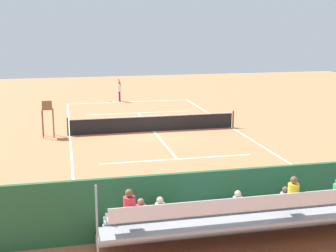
{
  "coord_description": "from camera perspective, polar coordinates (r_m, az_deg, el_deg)",
  "views": [
    {
      "loc": [
        5.17,
        27.09,
        6.48
      ],
      "look_at": [
        0.0,
        4.0,
        1.2
      ],
      "focal_mm": 49.78,
      "sensor_mm": 36.0,
      "label": 1
    }
  ],
  "objects": [
    {
      "name": "ground_plane",
      "position": [
        28.33,
        -1.77,
        -0.65
      ],
      "size": [
        60.0,
        60.0,
        0.0
      ],
      "primitive_type": "plane",
      "color": "#CC7047"
    },
    {
      "name": "court_line_markings",
      "position": [
        28.36,
        -1.78,
        -0.63
      ],
      "size": [
        10.1,
        22.2,
        0.01
      ],
      "color": "white",
      "rests_on": "ground"
    },
    {
      "name": "tennis_net",
      "position": [
        28.22,
        -1.77,
        0.34
      ],
      "size": [
        10.3,
        0.1,
        1.07
      ],
      "color": "black",
      "rests_on": "ground"
    },
    {
      "name": "backdrop_wall",
      "position": [
        15.1,
        8.42,
        -8.83
      ],
      "size": [
        18.0,
        0.16,
        2.0
      ],
      "primitive_type": "cube",
      "color": "#235633",
      "rests_on": "ground"
    },
    {
      "name": "bleacher_stand",
      "position": [
        13.97,
        10.47,
        -10.93
      ],
      "size": [
        9.06,
        2.4,
        2.48
      ],
      "color": "gray",
      "rests_on": "ground"
    },
    {
      "name": "umpire_chair",
      "position": [
        27.59,
        -14.53,
        1.38
      ],
      "size": [
        0.67,
        0.67,
        2.14
      ],
      "color": "brown",
      "rests_on": "ground"
    },
    {
      "name": "courtside_bench",
      "position": [
        17.0,
        16.33,
        -8.33
      ],
      "size": [
        1.8,
        0.4,
        0.93
      ],
      "color": "#234C2D",
      "rests_on": "ground"
    },
    {
      "name": "equipment_bag",
      "position": [
        16.24,
        10.52,
        -10.47
      ],
      "size": [
        0.9,
        0.36,
        0.36
      ],
      "primitive_type": "cube",
      "color": "#334C8C",
      "rests_on": "ground"
    },
    {
      "name": "tennis_player",
      "position": [
        39.19,
        -5.97,
        4.49
      ],
      "size": [
        0.36,
        0.53,
        1.93
      ],
      "color": "navy",
      "rests_on": "ground"
    },
    {
      "name": "tennis_racket",
      "position": [
        39.06,
        -6.68,
        2.96
      ],
      "size": [
        0.56,
        0.3,
        0.03
      ],
      "color": "black",
      "rests_on": "ground"
    },
    {
      "name": "tennis_ball_near",
      "position": [
        38.05,
        -2.93,
        2.8
      ],
      "size": [
        0.07,
        0.07,
        0.07
      ],
      "primitive_type": "sphere",
      "color": "#CCDB33",
      "rests_on": "ground"
    },
    {
      "name": "tennis_ball_far",
      "position": [
        36.83,
        -9.34,
        2.33
      ],
      "size": [
        0.07,
        0.07,
        0.07
      ],
      "primitive_type": "sphere",
      "color": "#CCDB33",
      "rests_on": "ground"
    }
  ]
}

